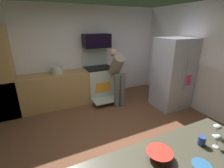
# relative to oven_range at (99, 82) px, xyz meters

# --- Properties ---
(ground_plane) EXTENTS (5.20, 4.80, 0.02)m
(ground_plane) POSITION_rel_oven_range_xyz_m (-0.48, -1.96, -0.52)
(ground_plane) COLOR brown
(wall_back) EXTENTS (5.20, 0.12, 2.60)m
(wall_back) POSITION_rel_oven_range_xyz_m (-0.48, 0.38, 0.79)
(wall_back) COLOR silver
(wall_back) RESTS_ON ground
(wall_right) EXTENTS (0.12, 4.80, 2.60)m
(wall_right) POSITION_rel_oven_range_xyz_m (2.06, -1.96, 0.79)
(wall_right) COLOR silver
(wall_right) RESTS_ON ground
(lower_cabinet_run) EXTENTS (2.40, 0.60, 0.90)m
(lower_cabinet_run) POSITION_rel_oven_range_xyz_m (-1.38, 0.02, -0.06)
(lower_cabinet_run) COLOR tan
(lower_cabinet_run) RESTS_ON ground
(oven_range) EXTENTS (0.76, 1.04, 1.49)m
(oven_range) POSITION_rel_oven_range_xyz_m (0.00, 0.00, 0.00)
(oven_range) COLOR #B7C2B9
(oven_range) RESTS_ON ground
(microwave) EXTENTS (0.74, 0.38, 0.37)m
(microwave) POSITION_rel_oven_range_xyz_m (-0.00, 0.10, 1.17)
(microwave) COLOR black
(microwave) RESTS_ON oven_range
(refrigerator) EXTENTS (0.85, 0.75, 1.80)m
(refrigerator) POSITION_rel_oven_range_xyz_m (1.55, -1.29, 0.39)
(refrigerator) COLOR #B2B3C7
(refrigerator) RESTS_ON ground
(person_cook) EXTENTS (0.31, 0.61, 1.50)m
(person_cook) POSITION_rel_oven_range_xyz_m (0.30, -0.62, 0.38)
(person_cook) COLOR #606060
(person_cook) RESTS_ON ground
(mixing_bowl_large) EXTENTS (0.17, 0.17, 0.05)m
(mixing_bowl_large) POSITION_rel_oven_range_xyz_m (-0.42, -3.58, 0.42)
(mixing_bowl_large) COLOR teal
(mixing_bowl_large) RESTS_ON counter_island
(mixing_bowl_small) EXTENTS (0.25, 0.25, 0.07)m
(mixing_bowl_small) POSITION_rel_oven_range_xyz_m (-0.66, -3.32, 0.43)
(mixing_bowl_small) COLOR red
(mixing_bowl_small) RESTS_ON counter_island
(wine_glass_mid) EXTENTS (0.07, 0.07, 0.15)m
(wine_glass_mid) POSITION_rel_oven_range_xyz_m (-0.04, -3.47, 0.50)
(wine_glass_mid) COLOR silver
(wine_glass_mid) RESTS_ON counter_island
(wine_glass_far) EXTENTS (0.08, 0.08, 0.15)m
(wine_glass_far) POSITION_rel_oven_range_xyz_m (0.12, -3.35, 0.51)
(wine_glass_far) COLOR silver
(wine_glass_far) RESTS_ON counter_island
(mug_coffee) EXTENTS (0.08, 0.08, 0.10)m
(mug_coffee) POSITION_rel_oven_range_xyz_m (-0.14, -3.37, 0.44)
(mug_coffee) COLOR #354B95
(mug_coffee) RESTS_ON counter_island
(stock_pot) EXTENTS (0.29, 0.29, 0.20)m
(stock_pot) POSITION_rel_oven_range_xyz_m (-1.14, 0.02, 0.49)
(stock_pot) COLOR beige
(stock_pot) RESTS_ON lower_cabinet_run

